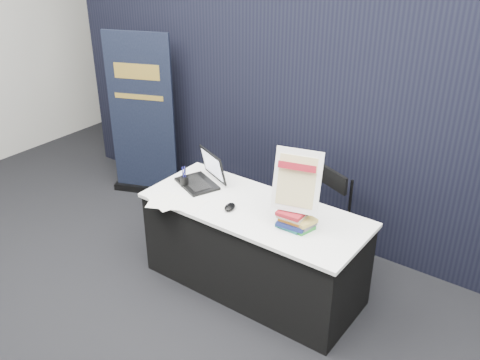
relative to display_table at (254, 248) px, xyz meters
name	(u,v)px	position (x,y,z in m)	size (l,w,h in m)	color
floor	(212,321)	(0.00, -0.55, -0.38)	(8.00, 8.00, 0.00)	black
wall_back	(426,12)	(0.00, 3.45, 1.37)	(8.00, 0.02, 3.50)	beige
drape_partition	(323,115)	(0.00, 1.05, 0.82)	(6.00, 0.08, 2.40)	black
display_table	(254,248)	(0.00, 0.00, 0.00)	(1.80, 0.75, 0.75)	black
laptop	(201,176)	(-0.61, 0.08, 0.44)	(0.43, 0.42, 0.27)	black
mouse	(230,207)	(-0.14, -0.13, 0.39)	(0.08, 0.12, 0.04)	black
brochure_left	(168,202)	(-0.60, -0.33, 0.38)	(0.31, 0.22, 0.00)	white
brochure_mid	(166,201)	(-0.63, -0.33, 0.38)	(0.28, 0.20, 0.00)	white
brochure_right	(184,204)	(-0.48, -0.27, 0.38)	(0.30, 0.22, 0.00)	white
pen_cup	(184,181)	(-0.68, -0.05, 0.42)	(0.07, 0.07, 0.09)	black
book_stack_tall	(293,219)	(0.39, -0.07, 0.44)	(0.21, 0.16, 0.14)	#165552
book_stack_short	(300,222)	(0.43, -0.04, 0.42)	(0.22, 0.18, 0.08)	#22802C
info_sign	(297,182)	(0.39, -0.03, 0.74)	(0.37, 0.21, 0.47)	black
pullup_banner	(143,126)	(-1.90, 0.67, 0.41)	(0.73, 0.38, 1.77)	black
stacking_chair	(319,218)	(0.30, 0.54, 0.12)	(0.53, 0.55, 0.89)	black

